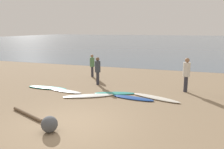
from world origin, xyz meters
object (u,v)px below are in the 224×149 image
object	(u,v)px
person_1	(186,72)
surfboard_5	(156,98)
surfboard_2	(88,96)
surfboard_1	(65,91)
surfboard_0	(47,88)
surfboard_4	(133,98)
person_0	(98,69)
driftwood_log	(27,114)
surfboard_3	(115,93)
beach_rock_near	(49,124)
person_2	(92,64)

from	to	relation	value
person_1	surfboard_5	bearing A→B (deg)	-38.37
surfboard_2	person_1	world-z (taller)	person_1
surfboard_1	surfboard_5	size ratio (longest dim) A/B	0.84
surfboard_0	surfboard_2	world-z (taller)	surfboard_0
surfboard_4	surfboard_5	bearing A→B (deg)	26.78
surfboard_5	person_1	size ratio (longest dim) A/B	1.36
surfboard_1	person_1	xyz separation A→B (m)	(6.04, 1.97, 1.03)
surfboard_4	person_1	xyz separation A→B (m)	(2.34, 2.06, 1.02)
person_0	driftwood_log	xyz separation A→B (m)	(-0.72, -5.42, -0.91)
surfboard_1	surfboard_2	distance (m)	1.61
surfboard_3	surfboard_1	bearing A→B (deg)	171.18
surfboard_0	surfboard_5	size ratio (longest dim) A/B	0.97
surfboard_2	driftwood_log	world-z (taller)	driftwood_log
surfboard_3	surfboard_5	xyz separation A→B (m)	(2.11, -0.14, 0.01)
beach_rock_near	surfboard_4	bearing A→B (deg)	67.99
surfboard_3	surfboard_5	distance (m)	2.11
surfboard_1	person_2	bearing A→B (deg)	99.43
surfboard_1	person_0	world-z (taller)	person_0
surfboard_2	surfboard_0	bearing A→B (deg)	137.78
person_1	surfboard_3	bearing A→B (deg)	-66.27
beach_rock_near	surfboard_2	bearing A→B (deg)	96.15
person_0	person_2	size ratio (longest dim) A/B	1.06
person_1	surfboard_1	bearing A→B (deg)	-72.78
person_1	driftwood_log	distance (m)	7.94
surfboard_2	beach_rock_near	size ratio (longest dim) A/B	4.65
person_1	driftwood_log	bearing A→B (deg)	-47.09
surfboard_2	surfboard_3	size ratio (longest dim) A/B	1.19
surfboard_4	person_1	size ratio (longest dim) A/B	1.13
person_2	beach_rock_near	world-z (taller)	person_2
person_0	beach_rock_near	bearing A→B (deg)	-123.49
driftwood_log	surfboard_0	bearing A→B (deg)	113.55
surfboard_3	person_2	bearing A→B (deg)	110.67
person_0	driftwood_log	distance (m)	5.54
person_0	person_2	bearing A→B (deg)	80.18
surfboard_0	driftwood_log	world-z (taller)	driftwood_log
surfboard_1	surfboard_5	bearing A→B (deg)	11.09
surfboard_3	person_2	xyz separation A→B (m)	(-2.73, 3.45, 0.88)
surfboard_2	driftwood_log	distance (m)	3.25
surfboard_5	person_0	world-z (taller)	person_0
surfboard_5	person_0	xyz separation A→B (m)	(-3.66, 1.68, 0.92)
surfboard_4	driftwood_log	xyz separation A→B (m)	(-3.35, -3.38, 0.02)
surfboard_1	person_2	world-z (taller)	person_2
surfboard_1	beach_rock_near	size ratio (longest dim) A/B	3.84
surfboard_0	driftwood_log	distance (m)	4.06
surfboard_0	surfboard_1	xyz separation A→B (m)	(1.27, -0.25, -0.01)
surfboard_0	person_1	xyz separation A→B (m)	(7.31, 1.72, 1.02)
driftwood_log	beach_rock_near	xyz separation A→B (m)	(1.61, -0.92, 0.20)
surfboard_5	person_1	world-z (taller)	person_1
surfboard_0	surfboard_3	size ratio (longest dim) A/B	1.14
person_0	beach_rock_near	xyz separation A→B (m)	(0.89, -6.34, -0.70)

